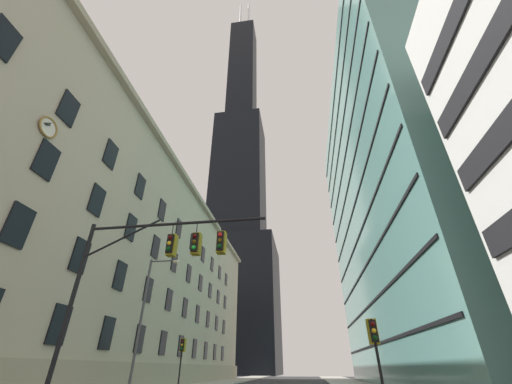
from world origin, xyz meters
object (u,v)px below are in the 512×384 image
at_px(street_lamppost, 147,310).
at_px(traffic_signal_mast, 158,261).
at_px(traffic_light_near_right, 374,336).
at_px(traffic_light_far_left, 182,348).

bearing_deg(street_lamppost, traffic_signal_mast, -61.95).
relative_size(traffic_signal_mast, traffic_light_near_right, 2.54).
height_order(traffic_signal_mast, street_lamppost, street_lamppost).
distance_m(traffic_signal_mast, traffic_light_near_right, 10.33).
bearing_deg(traffic_light_far_left, street_lamppost, -96.15).
height_order(traffic_signal_mast, traffic_light_far_left, traffic_signal_mast).
relative_size(traffic_light_near_right, traffic_light_far_left, 0.92).
bearing_deg(traffic_light_far_left, traffic_light_near_right, -42.42).
distance_m(traffic_signal_mast, traffic_light_far_left, 15.58).
bearing_deg(street_lamppost, traffic_light_far_left, 83.85).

